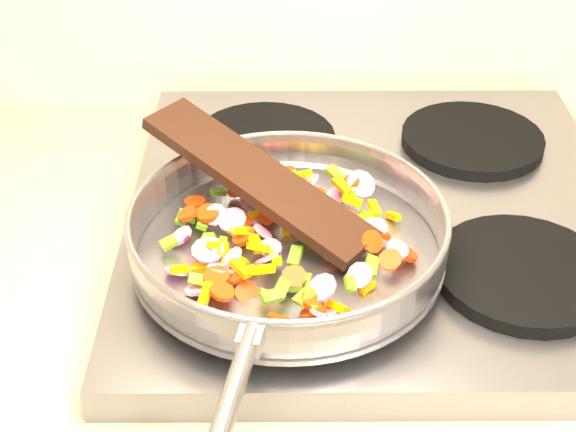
{
  "coord_description": "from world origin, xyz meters",
  "views": [
    {
      "loc": [
        -0.81,
        0.87,
        1.49
      ],
      "look_at": [
        -0.81,
        1.55,
        1.0
      ],
      "focal_mm": 50.0,
      "sensor_mm": 36.0,
      "label": 1
    }
  ],
  "objects": [
    {
      "name": "grate_fl",
      "position": [
        -0.84,
        1.52,
        0.95
      ],
      "size": [
        0.19,
        0.19,
        0.02
      ],
      "primitive_type": "cylinder",
      "color": "black",
      "rests_on": "cooktop"
    },
    {
      "name": "grate_br",
      "position": [
        -0.56,
        1.81,
        0.95
      ],
      "size": [
        0.19,
        0.19,
        0.02
      ],
      "primitive_type": "cylinder",
      "color": "black",
      "rests_on": "cooktop"
    },
    {
      "name": "cooktop",
      "position": [
        -0.7,
        1.67,
        0.92
      ],
      "size": [
        0.6,
        0.6,
        0.04
      ],
      "primitive_type": "cube",
      "color": "#939399",
      "rests_on": "counter_top"
    },
    {
      "name": "grate_fr",
      "position": [
        -0.56,
        1.52,
        0.95
      ],
      "size": [
        0.19,
        0.19,
        0.02
      ],
      "primitive_type": "cylinder",
      "color": "black",
      "rests_on": "cooktop"
    },
    {
      "name": "grate_bl",
      "position": [
        -0.84,
        1.81,
        0.95
      ],
      "size": [
        0.19,
        0.19,
        0.02
      ],
      "primitive_type": "cylinder",
      "color": "black",
      "rests_on": "cooktop"
    },
    {
      "name": "vegetable_heap",
      "position": [
        -0.82,
        1.56,
        0.98
      ],
      "size": [
        0.28,
        0.28,
        0.05
      ],
      "color": "#FFAD02",
      "rests_on": "saute_pan"
    },
    {
      "name": "wooden_spatula",
      "position": [
        -0.84,
        1.61,
        1.01
      ],
      "size": [
        0.27,
        0.23,
        0.08
      ],
      "primitive_type": "cube",
      "rotation": [
        0.0,
        -0.24,
        2.47
      ],
      "color": "black",
      "rests_on": "saute_pan"
    },
    {
      "name": "saute_pan",
      "position": [
        -0.81,
        1.55,
        0.99
      ],
      "size": [
        0.38,
        0.54,
        0.06
      ],
      "rotation": [
        0.0,
        0.0,
        -0.19
      ],
      "color": "#9E9EA5",
      "rests_on": "grate_fl"
    }
  ]
}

